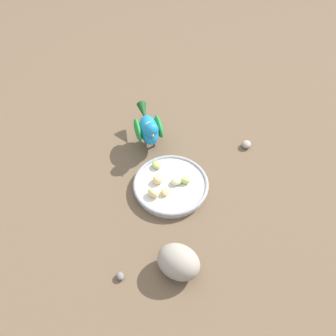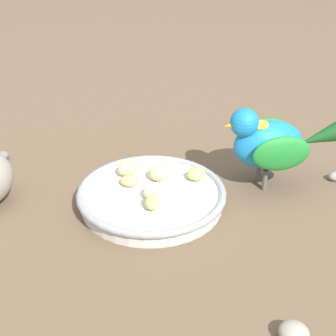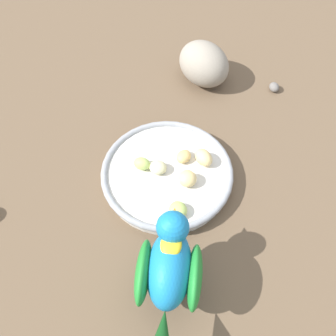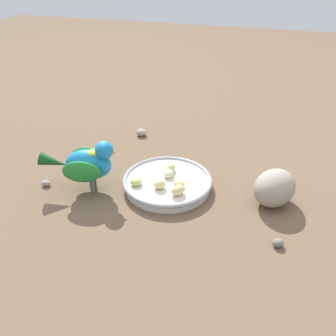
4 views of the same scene
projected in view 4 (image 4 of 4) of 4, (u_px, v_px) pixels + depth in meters
The scene contains 13 objects.
ground_plane at pixel (179, 182), 0.79m from camera, with size 4.00×4.00×0.00m, color brown.
feeding_bowl at pixel (167, 182), 0.77m from camera, with size 0.20×0.20×0.02m.
apple_piece_0 at pixel (179, 183), 0.74m from camera, with size 0.03×0.02×0.01m, color tan.
apple_piece_1 at pixel (159, 184), 0.74m from camera, with size 0.03×0.03×0.02m, color #E5C67F.
apple_piece_2 at pixel (178, 190), 0.71m from camera, with size 0.03×0.02×0.02m, color #E5C67F.
apple_piece_3 at pixel (171, 167), 0.79m from camera, with size 0.03×0.02×0.02m, color #B2CC66.
apple_piece_4 at pixel (136, 181), 0.75m from camera, with size 0.03×0.02×0.02m, color #B2CC66.
apple_piece_5 at pixel (168, 173), 0.77m from camera, with size 0.03×0.02×0.02m, color beige.
parrot at pixel (87, 163), 0.73m from camera, with size 0.17×0.10×0.12m.
rock_large at pixel (275, 188), 0.71m from camera, with size 0.10×0.08×0.08m, color gray.
pebble_0 at pixel (46, 183), 0.78m from camera, with size 0.02×0.02×0.01m, color gray.
pebble_1 at pixel (141, 132), 0.99m from camera, with size 0.03×0.03×0.02m, color gray.
pebble_2 at pixel (278, 243), 0.62m from camera, with size 0.02×0.02×0.02m, color slate.
Camera 4 is at (-0.18, 0.63, 0.45)m, focal length 37.11 mm.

